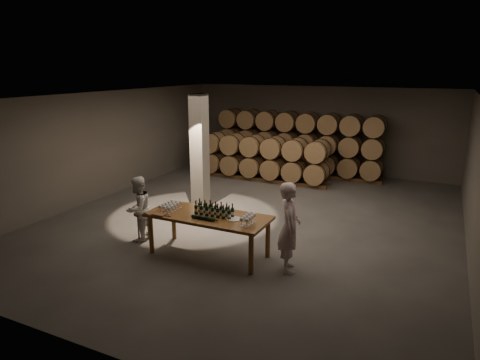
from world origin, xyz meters
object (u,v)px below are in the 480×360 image
at_px(person_man, 289,227).
at_px(bottle_cluster, 214,211).
at_px(notebook_near, 160,214).
at_px(tasting_table, 208,220).
at_px(stool, 142,218).
at_px(plate, 234,219).
at_px(person_woman, 138,209).

bearing_deg(person_man, bottle_cluster, 68.35).
bearing_deg(notebook_near, tasting_table, 24.87).
height_order(bottle_cluster, stool, bottle_cluster).
xyz_separation_m(tasting_table, person_man, (1.77, 0.06, 0.11)).
bearing_deg(plate, notebook_near, -164.01).
bearing_deg(person_woman, bottle_cluster, 88.73).
xyz_separation_m(bottle_cluster, person_woman, (-2.00, 0.02, -0.25)).
distance_m(stool, person_woman, 0.24).
relative_size(notebook_near, person_woman, 0.16).
relative_size(plate, stool, 0.47).
height_order(person_man, person_woman, person_man).
relative_size(plate, notebook_near, 1.23).
height_order(bottle_cluster, person_woman, person_woman).
distance_m(notebook_near, stool, 1.12).
distance_m(tasting_table, plate, 0.62).
bearing_deg(person_woman, notebook_near, 62.79).
distance_m(tasting_table, bottle_cluster, 0.25).
relative_size(tasting_table, person_man, 1.44).
xyz_separation_m(bottle_cluster, stool, (-1.94, 0.08, -0.48)).
distance_m(bottle_cluster, plate, 0.48).
height_order(bottle_cluster, person_man, person_man).
xyz_separation_m(tasting_table, person_woman, (-1.87, 0.03, -0.04)).
bearing_deg(notebook_near, plate, 14.76).
relative_size(tasting_table, person_woman, 1.72).
distance_m(plate, person_man, 1.16).
bearing_deg(person_woman, tasting_table, 88.32).
xyz_separation_m(tasting_table, stool, (-1.81, 0.09, -0.27)).
distance_m(bottle_cluster, person_woman, 2.02).
bearing_deg(person_man, plate, 70.18).
relative_size(bottle_cluster, person_man, 0.47).
distance_m(bottle_cluster, person_man, 1.64).
distance_m(tasting_table, person_woman, 1.87).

